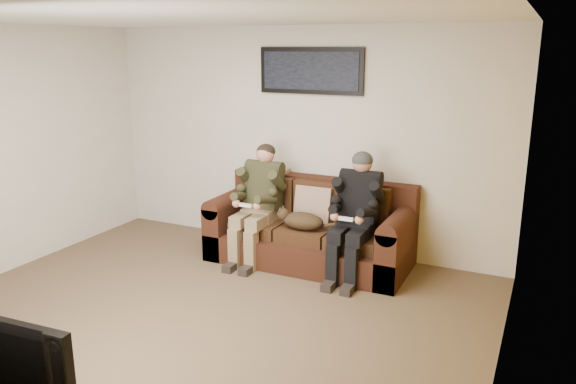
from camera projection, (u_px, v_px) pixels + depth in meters
The scene contains 13 objects.
floor at pixel (193, 322), 4.97m from camera, with size 5.00×5.00×0.00m, color brown.
ceiling at pixel (179, 15), 4.31m from camera, with size 5.00×5.00×0.00m, color silver.
wall_back at pixel (299, 140), 6.61m from camera, with size 5.00×5.00×0.00m, color beige.
wall_right at pixel (509, 218), 3.60m from camera, with size 4.50×4.50×0.00m, color beige.
accent_wall_right at pixel (507, 218), 3.61m from camera, with size 4.50×4.50×0.00m, color #C18A13.
sofa at pixel (312, 231), 6.33m from camera, with size 2.22×0.96×0.91m.
throw_pillow at pixel (314, 205), 6.29m from camera, with size 0.42×0.12×0.40m, color tan.
throw_blanket at pixel (270, 172), 6.71m from camera, with size 0.45×0.22×0.08m, color tan.
person_left at pixel (259, 196), 6.31m from camera, with size 0.51×0.87×1.30m.
person_right at pixel (356, 208), 5.83m from camera, with size 0.51×0.86×1.31m.
cat at pixel (301, 220), 6.06m from camera, with size 0.66×0.26×0.24m.
framed_poster at pixel (311, 71), 6.31m from camera, with size 1.25×0.05×0.52m.
television at pixel (5, 361), 3.00m from camera, with size 1.14×0.15×0.66m, color black.
Camera 1 is at (2.70, -3.72, 2.37)m, focal length 35.00 mm.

